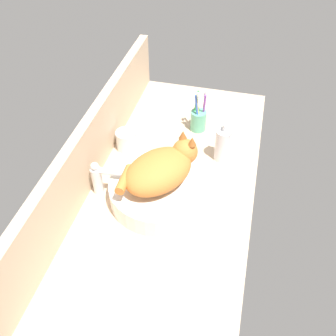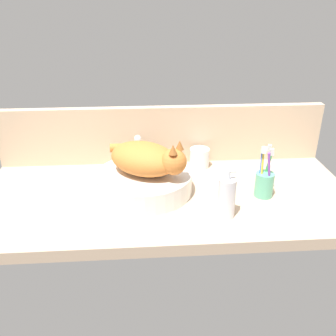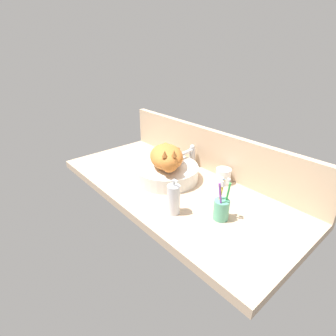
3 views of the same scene
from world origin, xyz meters
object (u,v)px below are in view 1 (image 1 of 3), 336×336
faucet (100,177)px  toothbrush_cup (198,119)px  sink_basin (159,190)px  soap_dispenser (222,145)px  water_glass (126,141)px  cat (161,168)px

faucet → toothbrush_cup: (43.52, -26.22, -2.08)cm
sink_basin → toothbrush_cup: 41.97cm
faucet → soap_dispenser: bearing=-54.2°
faucet → toothbrush_cup: size_ratio=0.73×
faucet → toothbrush_cup: toothbrush_cup is taller
soap_dispenser → water_glass: size_ratio=2.09×
cat → soap_dispenser: bearing=-35.3°
sink_basin → toothbrush_cup: bearing=-8.2°
sink_basin → cat: bearing=-31.1°
sink_basin → water_glass: water_glass is taller
cat → faucet: bearing=98.6°
faucet → water_glass: faucet is taller
cat → toothbrush_cup: bearing=-7.4°
faucet → water_glass: size_ratio=1.72×
cat → toothbrush_cup: (40.35, -5.26, -8.01)cm
cat → toothbrush_cup: size_ratio=1.62×
sink_basin → cat: cat is taller
soap_dispenser → toothbrush_cup: toothbrush_cup is taller
faucet → water_glass: bearing=-2.3°
sink_basin → cat: (1.17, -0.71, 9.50)cm
cat → soap_dispenser: cat is taller
sink_basin → faucet: 20.66cm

